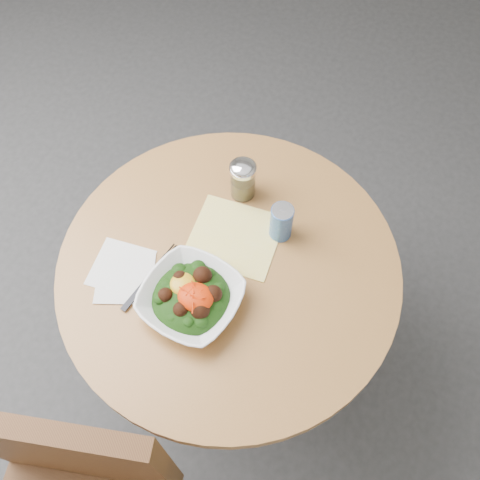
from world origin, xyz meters
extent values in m
plane|color=#2E2E30|center=(0.00, 0.00, 0.00)|extent=(6.00, 6.00, 0.00)
cylinder|color=black|center=(0.00, 0.00, 0.01)|extent=(0.52, 0.52, 0.03)
cylinder|color=black|center=(0.00, 0.00, 0.35)|extent=(0.10, 0.10, 0.71)
cylinder|color=#B47941|center=(0.00, 0.00, 0.73)|extent=(0.90, 0.90, 0.04)
cylinder|color=#533417|center=(-0.34, -0.61, 0.23)|extent=(0.04, 0.04, 0.46)
cube|color=#533417|center=(-0.15, -0.55, 0.75)|extent=(0.45, 0.14, 0.54)
cube|color=yellow|center=(-0.02, 0.08, 0.75)|extent=(0.24, 0.22, 0.00)
cube|color=white|center=(-0.26, -0.11, 0.75)|extent=(0.16, 0.16, 0.00)
cube|color=white|center=(-0.23, -0.13, 0.75)|extent=(0.19, 0.19, 0.00)
imported|color=white|center=(-0.05, -0.13, 0.78)|extent=(0.28, 0.28, 0.06)
ellipsoid|color=black|center=(-0.05, -0.13, 0.78)|extent=(0.20, 0.20, 0.07)
ellipsoid|color=#CC9414|center=(-0.07, -0.12, 0.81)|extent=(0.06, 0.06, 0.02)
ellipsoid|color=red|center=(-0.03, -0.14, 0.81)|extent=(0.09, 0.08, 0.04)
cube|color=black|center=(-0.18, -0.15, 0.76)|extent=(0.05, 0.14, 0.00)
cube|color=black|center=(-0.15, -0.04, 0.76)|extent=(0.04, 0.08, 0.00)
cylinder|color=silver|center=(-0.05, 0.22, 0.81)|extent=(0.07, 0.07, 0.10)
cylinder|color=olive|center=(-0.05, 0.22, 0.78)|extent=(0.06, 0.06, 0.06)
cylinder|color=silver|center=(-0.05, 0.22, 0.86)|extent=(0.07, 0.07, 0.01)
ellipsoid|color=silver|center=(-0.05, 0.22, 0.87)|extent=(0.07, 0.07, 0.03)
cylinder|color=#0D3798|center=(0.09, 0.14, 0.81)|extent=(0.06, 0.06, 0.11)
cylinder|color=silver|center=(0.09, 0.14, 0.86)|extent=(0.06, 0.06, 0.00)
cube|color=silver|center=(0.09, 0.15, 0.86)|extent=(0.01, 0.02, 0.00)
camera|label=1|loc=(0.26, -0.59, 1.99)|focal=40.00mm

